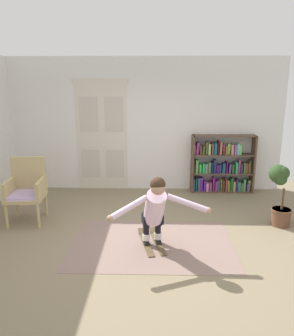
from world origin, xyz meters
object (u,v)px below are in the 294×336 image
Objects in this scene: bookshelf at (221,167)px; person_skier at (155,207)px; potted_plant at (280,191)px; wicker_chair at (27,188)px; skis_pair at (152,241)px.

person_skier is at bearing -118.15° from bookshelf.
potted_plant is at bearing 23.65° from person_skier.
wicker_chair is 1.04× the size of potted_plant.
wicker_chair is 0.79× the size of person_skier.
bookshelf is at bearing 109.07° from potted_plant.
person_skier reaches higher than wicker_chair.
person_skier is at bearing -24.92° from wicker_chair.
wicker_chair is 2.45m from person_skier.
skis_pair is (-2.12, -0.69, -0.59)m from potted_plant.
person_skier is (0.05, -0.22, 0.64)m from skis_pair.
wicker_chair is (-3.67, -1.68, 0.03)m from bookshelf.
wicker_chair is at bearing 155.08° from person_skier.
bookshelf reaches higher than wicker_chair.
potted_plant reaches higher than skis_pair.
wicker_chair is 2.39m from skis_pair.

